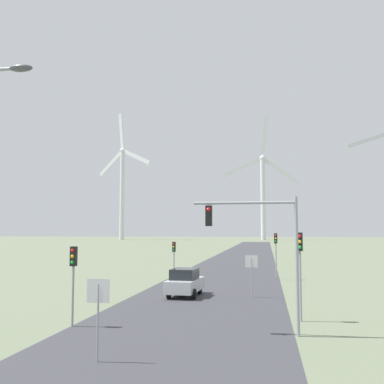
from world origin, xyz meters
name	(u,v)px	position (x,y,z in m)	size (l,w,h in m)	color
road_surface	(233,268)	(0.00, 48.00, 0.00)	(10.00, 240.00, 0.01)	#38383D
stop_sign_near	(98,303)	(-1.74, 9.78, 1.92)	(0.81, 0.07, 2.75)	#93999E
stop_sign_far	(252,268)	(2.89, 25.19, 1.92)	(0.81, 0.07, 2.75)	#93999E
traffic_light_post_near_left	(73,268)	(-4.93, 14.85, 2.67)	(0.28, 0.33, 3.63)	#93999E
traffic_light_post_near_right	(300,256)	(5.49, 17.76, 3.12)	(0.28, 0.34, 4.27)	#93999E
traffic_light_post_mid_left	(174,252)	(-4.40, 35.17, 2.46)	(0.28, 0.33, 3.35)	#93999E
traffic_light_post_mid_right	(276,246)	(4.70, 36.19, 3.01)	(0.28, 0.33, 4.12)	#93999E
traffic_light_mast_overhead	(259,236)	(3.59, 14.59, 4.15)	(4.46, 0.34, 5.81)	#93999E
car_approaching	(185,282)	(-1.55, 25.07, 0.91)	(2.11, 4.23, 1.83)	#B7BCC1
wind_turbine_far_left	(122,184)	(-64.77, 202.72, 26.77)	(30.09, 14.67, 61.82)	silver
wind_turbine_left	(263,187)	(2.46, 205.78, 24.38)	(36.02, 2.60, 58.55)	silver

